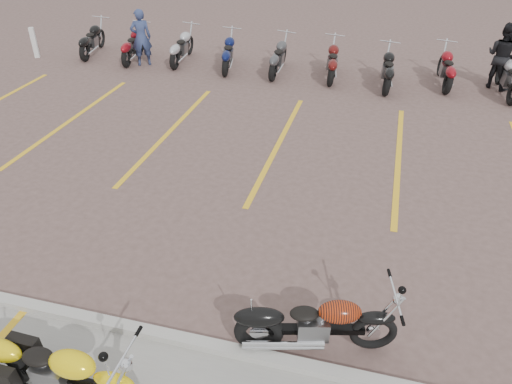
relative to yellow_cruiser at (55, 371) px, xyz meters
The scene contains 9 objects.
ground 3.30m from the yellow_cruiser, 72.28° to the left, with size 100.00×100.00×0.00m, color #745953.
curb 1.54m from the yellow_cruiser, 48.25° to the left, with size 60.00×0.18×0.12m, color #ADAAA3.
parking_stripes 7.20m from the yellow_cruiser, 82.04° to the left, with size 38.00×5.50×0.01m, color yellow, non-canonical shape.
yellow_cruiser is the anchor object (origin of this frame).
flame_cruiser 3.10m from the yellow_cruiser, 28.56° to the left, with size 2.05×0.66×0.86m.
person_a 12.45m from the yellow_cruiser, 111.51° to the left, with size 0.65×0.43×1.78m, color navy.
person_b 13.88m from the yellow_cruiser, 63.09° to the left, with size 0.90×0.70×1.86m, color black.
bollard 14.15m from the yellow_cruiser, 126.66° to the left, with size 0.15×0.15×1.00m, color silver.
bg_bike_row 12.31m from the yellow_cruiser, 75.23° to the left, with size 20.68×2.06×1.10m.
Camera 1 is at (2.21, -6.10, 5.23)m, focal length 35.00 mm.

